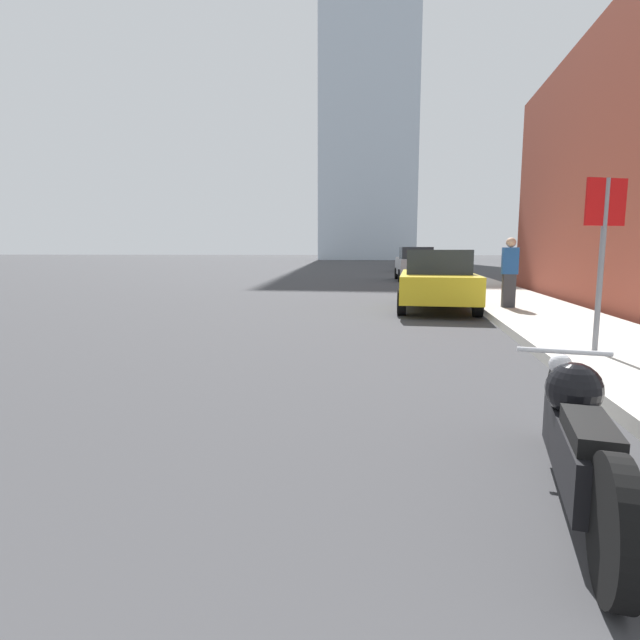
# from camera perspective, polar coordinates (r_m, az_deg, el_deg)

# --- Properties ---
(sidewalk) EXTENTS (2.42, 240.00, 0.15)m
(sidewalk) POSITION_cam_1_polar(r_m,az_deg,el_deg) (38.48, 14.04, 5.54)
(sidewalk) COLOR #B2ADA3
(sidewalk) RESTS_ON ground_plane
(distant_tower) EXTENTS (16.61, 16.61, 75.04)m
(distant_tower) POSITION_cam_1_polar(r_m,az_deg,el_deg) (100.10, 6.01, 28.93)
(distant_tower) COLOR silver
(distant_tower) RESTS_ON ground_plane
(motorcycle) EXTENTS (0.65, 2.32, 0.79)m
(motorcycle) POSITION_cam_1_polar(r_m,az_deg,el_deg) (3.36, 27.36, -11.77)
(motorcycle) COLOR black
(motorcycle) RESTS_ON ground_plane
(parked_car_yellow) EXTENTS (1.96, 4.59, 1.51)m
(parked_car_yellow) POSITION_cam_1_polar(r_m,az_deg,el_deg) (13.10, 13.23, 4.55)
(parked_car_yellow) COLOR gold
(parked_car_yellow) RESTS_ON ground_plane
(parked_car_silver) EXTENTS (2.14, 4.01, 1.68)m
(parked_car_silver) POSITION_cam_1_polar(r_m,az_deg,el_deg) (25.93, 10.86, 6.32)
(parked_car_silver) COLOR #BCBCC1
(parked_car_silver) RESTS_ON ground_plane
(parked_car_white) EXTENTS (2.22, 4.50, 1.65)m
(parked_car_white) POSITION_cam_1_polar(r_m,az_deg,el_deg) (37.89, 10.39, 6.77)
(parked_car_white) COLOR silver
(parked_car_white) RESTS_ON ground_plane
(parked_car_blue) EXTENTS (2.14, 4.24, 1.64)m
(parked_car_blue) POSITION_cam_1_polar(r_m,az_deg,el_deg) (50.40, 10.29, 7.00)
(parked_car_blue) COLOR #1E3899
(parked_car_blue) RESTS_ON ground_plane
(stop_sign) EXTENTS (0.57, 0.26, 2.25)m
(stop_sign) POSITION_cam_1_polar(r_m,az_deg,el_deg) (7.49, 29.65, 8.45)
(stop_sign) COLOR slate
(stop_sign) RESTS_ON sidewalk
(pedestrian) EXTENTS (0.36, 0.23, 1.64)m
(pedestrian) POSITION_cam_1_polar(r_m,az_deg,el_deg) (12.65, 20.84, 5.15)
(pedestrian) COLOR #38383D
(pedestrian) RESTS_ON sidewalk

